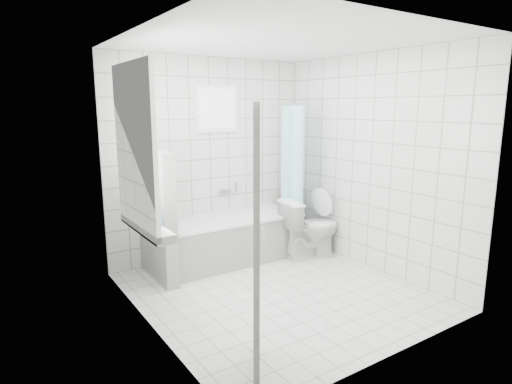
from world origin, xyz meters
TOP-DOWN VIEW (x-y plane):
  - ground at (0.00, 0.00)m, footprint 3.00×3.00m
  - ceiling at (0.00, 0.00)m, footprint 3.00×3.00m
  - wall_back at (0.00, 1.50)m, footprint 2.80×0.02m
  - wall_front at (0.00, -1.50)m, footprint 2.80×0.02m
  - wall_left at (-1.40, 0.00)m, footprint 0.02×3.00m
  - wall_right at (1.40, 0.00)m, footprint 0.02×3.00m
  - window_left at (-1.35, 0.30)m, footprint 0.01×0.90m
  - window_back at (0.10, 1.46)m, footprint 0.50×0.01m
  - window_sill at (-1.31, 0.30)m, footprint 0.18×1.02m
  - door at (-1.03, -1.15)m, footprint 0.48×0.69m
  - bathtub at (0.08, 1.13)m, footprint 1.86×0.77m
  - partition_wall at (-0.92, 1.07)m, footprint 0.15×0.85m
  - tiled_ledge at (1.19, 1.38)m, footprint 0.40×0.24m
  - toilet at (1.03, 0.65)m, footprint 0.84×0.56m
  - curtain_rod at (0.95, 1.10)m, footprint 0.02×0.80m
  - shower_curtain at (0.95, 0.97)m, footprint 0.14×0.48m
  - tub_faucet at (0.18, 1.46)m, footprint 0.18×0.06m
  - sill_bottles at (-1.30, 0.31)m, footprint 0.15×0.61m
  - ledge_bottles at (1.17, 1.38)m, footprint 0.19×0.18m

SIDE VIEW (x-z plane):
  - ground at x=0.00m, z-range 0.00..0.00m
  - tiled_ledge at x=1.19m, z-range 0.00..0.55m
  - bathtub at x=0.08m, z-range 0.00..0.58m
  - toilet at x=1.03m, z-range 0.00..0.80m
  - ledge_bottles at x=1.17m, z-range 0.53..0.80m
  - partition_wall at x=-0.92m, z-range 0.00..1.50m
  - tub_faucet at x=0.18m, z-range 0.82..0.88m
  - window_sill at x=-1.31m, z-range 0.82..0.90m
  - sill_bottles at x=-1.30m, z-range 0.89..1.10m
  - door at x=-1.03m, z-range 0.00..2.00m
  - shower_curtain at x=0.95m, z-range 0.21..1.99m
  - wall_back at x=0.00m, z-range 0.00..2.60m
  - wall_front at x=0.00m, z-range 0.00..2.60m
  - wall_left at x=-1.40m, z-range 0.00..2.60m
  - wall_right at x=1.40m, z-range 0.00..2.60m
  - window_left at x=-1.35m, z-range 0.90..2.30m
  - window_back at x=0.10m, z-range 1.70..2.20m
  - curtain_rod at x=0.95m, z-range 1.99..2.01m
  - ceiling at x=0.00m, z-range 2.60..2.60m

